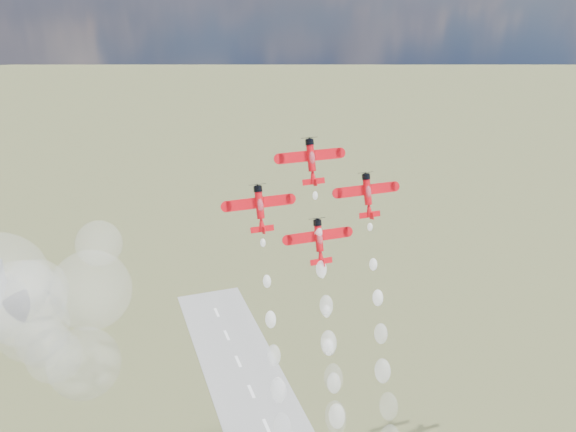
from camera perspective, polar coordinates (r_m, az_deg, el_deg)
The scene contains 7 objects.
plane_lead at distance 127.53m, azimuth 2.19°, elevation 5.24°, with size 13.69×5.75×9.48m.
plane_left at distance 124.19m, azimuth -2.66°, elevation 0.82°, with size 13.69×5.75×9.48m.
plane_right at distance 132.44m, azimuth 7.46°, elevation 2.04°, with size 13.69×5.75×9.48m.
plane_slot at distance 128.65m, azimuth 2.92°, elevation -2.30°, with size 13.69×5.75×9.48m.
smoke_trail_lead at distance 137.55m, azimuth 4.46°, elevation -16.93°, with size 5.39×20.91×56.21m.
smoke_trail_right at distance 145.48m, azimuth 9.43°, elevation -18.79°, with size 5.10×20.20×56.26m.
drifted_smoke_cloud at distance 155.96m, azimuth -22.14°, elevation -8.27°, with size 40.87×38.08×56.09m.
Camera 1 is at (-47.06, -111.99, 148.54)m, focal length 38.00 mm.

